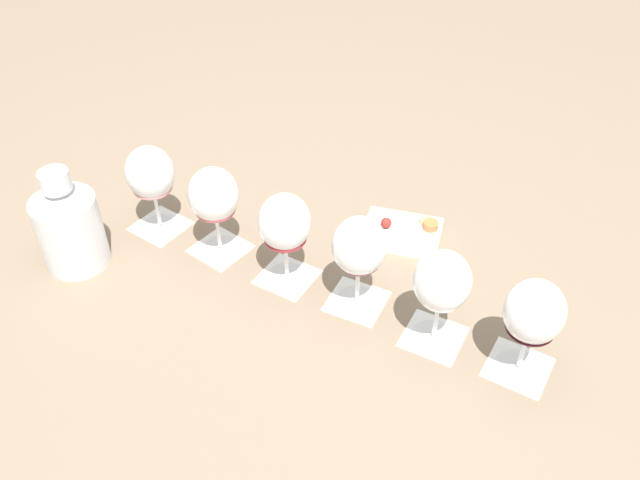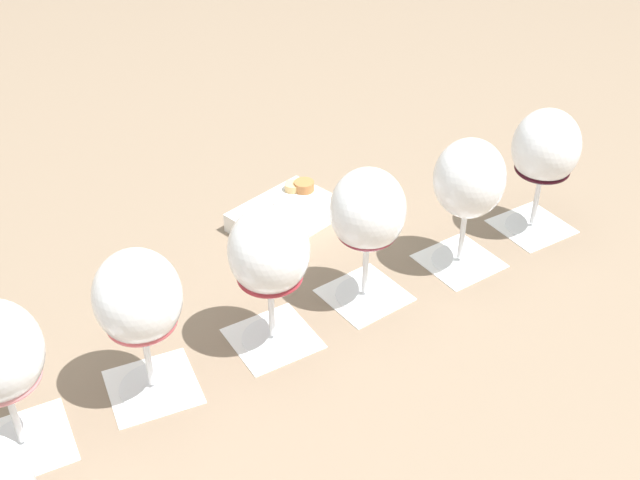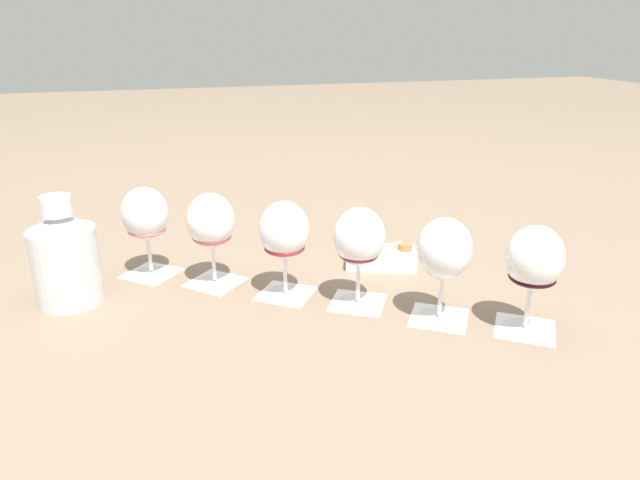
# 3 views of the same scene
# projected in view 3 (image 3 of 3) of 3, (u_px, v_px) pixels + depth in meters

# --- Properties ---
(ground_plane) EXTENTS (8.00, 8.00, 0.00)m
(ground_plane) POSITION_uv_depth(u_px,v_px,m) (319.00, 298.00, 1.08)
(ground_plane) COLOR #7F6B56
(tasting_card_0) EXTENTS (0.14, 0.14, 0.00)m
(tasting_card_0) POSITION_uv_depth(u_px,v_px,m) (152.00, 273.00, 1.19)
(tasting_card_0) COLOR white
(tasting_card_0) RESTS_ON ground_plane
(tasting_card_1) EXTENTS (0.14, 0.14, 0.00)m
(tasting_card_1) POSITION_uv_depth(u_px,v_px,m) (215.00, 282.00, 1.15)
(tasting_card_1) COLOR white
(tasting_card_1) RESTS_ON ground_plane
(tasting_card_2) EXTENTS (0.14, 0.13, 0.00)m
(tasting_card_2) POSITION_uv_depth(u_px,v_px,m) (286.00, 293.00, 1.10)
(tasting_card_2) COLOR white
(tasting_card_2) RESTS_ON ground_plane
(tasting_card_3) EXTENTS (0.13, 0.13, 0.00)m
(tasting_card_3) POSITION_uv_depth(u_px,v_px,m) (358.00, 302.00, 1.06)
(tasting_card_3) COLOR white
(tasting_card_3) RESTS_ON ground_plane
(tasting_card_4) EXTENTS (0.13, 0.13, 0.00)m
(tasting_card_4) POSITION_uv_depth(u_px,v_px,m) (439.00, 317.00, 1.01)
(tasting_card_4) COLOR white
(tasting_card_4) RESTS_ON ground_plane
(tasting_card_5) EXTENTS (0.14, 0.13, 0.00)m
(tasting_card_5) POSITION_uv_depth(u_px,v_px,m) (525.00, 329.00, 0.97)
(tasting_card_5) COLOR white
(tasting_card_5) RESTS_ON ground_plane
(wine_glass_0) EXTENTS (0.09, 0.09, 0.18)m
(wine_glass_0) POSITION_uv_depth(u_px,v_px,m) (145.00, 217.00, 1.14)
(wine_glass_0) COLOR white
(wine_glass_0) RESTS_ON tasting_card_0
(wine_glass_1) EXTENTS (0.09, 0.09, 0.18)m
(wine_glass_1) POSITION_uv_depth(u_px,v_px,m) (211.00, 224.00, 1.10)
(wine_glass_1) COLOR white
(wine_glass_1) RESTS_ON tasting_card_1
(wine_glass_2) EXTENTS (0.09, 0.09, 0.18)m
(wine_glass_2) POSITION_uv_depth(u_px,v_px,m) (284.00, 233.00, 1.05)
(wine_glass_2) COLOR white
(wine_glass_2) RESTS_ON tasting_card_2
(wine_glass_3) EXTENTS (0.09, 0.09, 0.18)m
(wine_glass_3) POSITION_uv_depth(u_px,v_px,m) (359.00, 241.00, 1.02)
(wine_glass_3) COLOR white
(wine_glass_3) RESTS_ON tasting_card_3
(wine_glass_4) EXTENTS (0.09, 0.09, 0.18)m
(wine_glass_4) POSITION_uv_depth(u_px,v_px,m) (444.00, 253.00, 0.96)
(wine_glass_4) COLOR white
(wine_glass_4) RESTS_ON tasting_card_4
(wine_glass_5) EXTENTS (0.09, 0.09, 0.18)m
(wine_glass_5) POSITION_uv_depth(u_px,v_px,m) (534.00, 262.00, 0.93)
(wine_glass_5) COLOR white
(wine_glass_5) RESTS_ON tasting_card_5
(ceramic_vase) EXTENTS (0.12, 0.12, 0.21)m
(ceramic_vase) POSITION_uv_depth(u_px,v_px,m) (65.00, 257.00, 1.04)
(ceramic_vase) COLOR silver
(ceramic_vase) RESTS_ON ground_plane
(snack_dish) EXTENTS (0.18, 0.15, 0.05)m
(snack_dish) POSITION_uv_depth(u_px,v_px,m) (382.00, 257.00, 1.23)
(snack_dish) COLOR white
(snack_dish) RESTS_ON ground_plane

